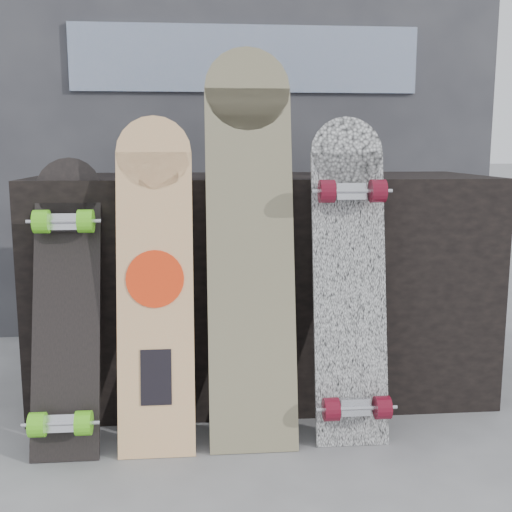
{
  "coord_description": "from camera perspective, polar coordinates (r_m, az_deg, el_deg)",
  "views": [
    {
      "loc": [
        -0.23,
        -1.81,
        0.91
      ],
      "look_at": [
        -0.05,
        0.2,
        0.56
      ],
      "focal_mm": 45.0,
      "sensor_mm": 36.0,
      "label": 1
    }
  ],
  "objects": [
    {
      "name": "merch_box_small",
      "position": [
        2.44,
        7.56,
        8.62
      ],
      "size": [
        0.14,
        0.14,
        0.12
      ],
      "primitive_type": "cube",
      "color": "#483F82",
      "rests_on": "vendor_table"
    },
    {
      "name": "longboard_cascadia",
      "position": [
        1.98,
        8.37,
        -1.8
      ],
      "size": [
        0.23,
        0.27,
        1.0
      ],
      "rotation": [
        -0.19,
        0.0,
        0.0
      ],
      "color": "white",
      "rests_on": "ground"
    },
    {
      "name": "merch_box_purple",
      "position": [
        2.39,
        -9.45,
        8.31
      ],
      "size": [
        0.18,
        0.12,
        0.1
      ],
      "primitive_type": "cube",
      "color": "#483F82",
      "rests_on": "vendor_table"
    },
    {
      "name": "longboard_geisha",
      "position": [
        1.94,
        -8.96,
        -1.61
      ],
      "size": [
        0.23,
        0.24,
        1.0
      ],
      "rotation": [
        -0.22,
        0.0,
        0.0
      ],
      "color": "#CDBD8A",
      "rests_on": "ground"
    },
    {
      "name": "vendor_table",
      "position": [
        2.37,
        0.5,
        -2.53
      ],
      "size": [
        1.6,
        0.6,
        0.8
      ],
      "primitive_type": "cube",
      "color": "black",
      "rests_on": "ground"
    },
    {
      "name": "ground",
      "position": [
        2.03,
        1.93,
        -16.67
      ],
      "size": [
        60.0,
        60.0,
        0.0
      ],
      "primitive_type": "plane",
      "color": "slate",
      "rests_on": "ground"
    },
    {
      "name": "merch_box_flat",
      "position": [
        2.36,
        -0.18,
        7.94
      ],
      "size": [
        0.22,
        0.1,
        0.06
      ],
      "primitive_type": "cube",
      "color": "#D1B78C",
      "rests_on": "vendor_table"
    },
    {
      "name": "longboard_celtic",
      "position": [
        1.96,
        -0.53,
        2.11
      ],
      "size": [
        0.27,
        0.31,
        1.21
      ],
      "rotation": [
        -0.24,
        0.0,
        0.0
      ],
      "color": "#C5BA86",
      "rests_on": "ground"
    },
    {
      "name": "skateboard_dark",
      "position": [
        2.0,
        -16.55,
        -3.92
      ],
      "size": [
        0.2,
        0.35,
        0.87
      ],
      "rotation": [
        -0.31,
        0.0,
        0.0
      ],
      "color": "black",
      "rests_on": "ground"
    },
    {
      "name": "booth",
      "position": [
        3.17,
        -1.03,
        13.33
      ],
      "size": [
        2.4,
        0.22,
        2.2
      ],
      "color": "#323237",
      "rests_on": "ground"
    }
  ]
}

